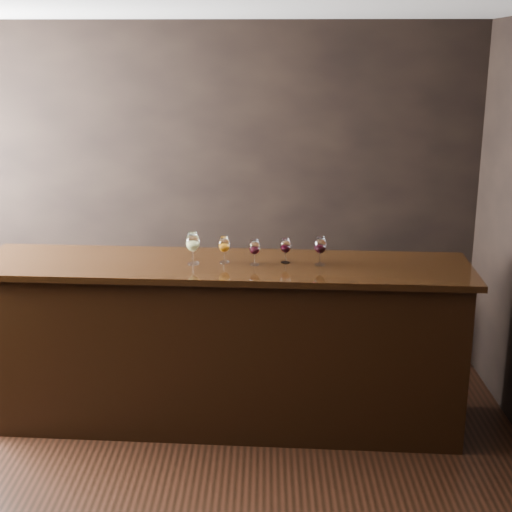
{
  "coord_description": "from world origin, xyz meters",
  "views": [
    {
      "loc": [
        0.75,
        -3.59,
        2.53
      ],
      "look_at": [
        0.68,
        1.02,
        1.23
      ],
      "focal_mm": 50.0,
      "sensor_mm": 36.0,
      "label": 1
    }
  ],
  "objects_px": {
    "glass_amber": "(224,245)",
    "glass_red_b": "(286,246)",
    "glass_red_c": "(320,246)",
    "bar_counter": "(223,347)",
    "back_bar_shelf": "(182,313)",
    "glass_red_a": "(255,248)",
    "glass_white": "(193,243)"
  },
  "relations": [
    {
      "from": "glass_white",
      "to": "back_bar_shelf",
      "type": "bearing_deg",
      "value": 101.66
    },
    {
      "from": "glass_white",
      "to": "glass_amber",
      "type": "xyz_separation_m",
      "value": [
        0.21,
        0.04,
        -0.03
      ]
    },
    {
      "from": "glass_white",
      "to": "glass_red_a",
      "type": "bearing_deg",
      "value": -2.12
    },
    {
      "from": "glass_amber",
      "to": "glass_red_c",
      "type": "distance_m",
      "value": 0.65
    },
    {
      "from": "bar_counter",
      "to": "glass_red_a",
      "type": "distance_m",
      "value": 0.76
    },
    {
      "from": "back_bar_shelf",
      "to": "glass_white",
      "type": "xyz_separation_m",
      "value": [
        0.21,
        -1.02,
        0.88
      ]
    },
    {
      "from": "glass_white",
      "to": "glass_amber",
      "type": "height_order",
      "value": "glass_white"
    },
    {
      "from": "glass_white",
      "to": "glass_red_a",
      "type": "relative_size",
      "value": 1.25
    },
    {
      "from": "back_bar_shelf",
      "to": "glass_white",
      "type": "distance_m",
      "value": 1.37
    },
    {
      "from": "bar_counter",
      "to": "glass_red_c",
      "type": "relative_size",
      "value": 16.77
    },
    {
      "from": "back_bar_shelf",
      "to": "glass_red_b",
      "type": "xyz_separation_m",
      "value": [
        0.83,
        -0.99,
        0.85
      ]
    },
    {
      "from": "back_bar_shelf",
      "to": "glass_amber",
      "type": "bearing_deg",
      "value": -66.97
    },
    {
      "from": "glass_red_c",
      "to": "bar_counter",
      "type": "bearing_deg",
      "value": 177.27
    },
    {
      "from": "glass_red_b",
      "to": "glass_amber",
      "type": "bearing_deg",
      "value": 179.39
    },
    {
      "from": "back_bar_shelf",
      "to": "glass_red_b",
      "type": "height_order",
      "value": "glass_red_b"
    },
    {
      "from": "glass_red_b",
      "to": "bar_counter",
      "type": "bearing_deg",
      "value": -177.97
    },
    {
      "from": "bar_counter",
      "to": "glass_amber",
      "type": "height_order",
      "value": "glass_amber"
    },
    {
      "from": "back_bar_shelf",
      "to": "glass_red_b",
      "type": "distance_m",
      "value": 1.55
    },
    {
      "from": "glass_amber",
      "to": "glass_red_a",
      "type": "distance_m",
      "value": 0.21
    },
    {
      "from": "glass_amber",
      "to": "glass_red_c",
      "type": "relative_size",
      "value": 0.92
    },
    {
      "from": "back_bar_shelf",
      "to": "glass_red_c",
      "type": "relative_size",
      "value": 12.72
    },
    {
      "from": "bar_counter",
      "to": "glass_red_c",
      "type": "height_order",
      "value": "glass_red_c"
    },
    {
      "from": "bar_counter",
      "to": "back_bar_shelf",
      "type": "height_order",
      "value": "bar_counter"
    },
    {
      "from": "glass_amber",
      "to": "glass_red_b",
      "type": "distance_m",
      "value": 0.41
    },
    {
      "from": "glass_amber",
      "to": "glass_red_b",
      "type": "height_order",
      "value": "glass_amber"
    },
    {
      "from": "bar_counter",
      "to": "glass_red_b",
      "type": "bearing_deg",
      "value": 5.5
    },
    {
      "from": "bar_counter",
      "to": "glass_red_b",
      "type": "relative_size",
      "value": 19.11
    },
    {
      "from": "bar_counter",
      "to": "glass_white",
      "type": "xyz_separation_m",
      "value": [
        -0.19,
        -0.02,
        0.76
      ]
    },
    {
      "from": "bar_counter",
      "to": "glass_red_a",
      "type": "relative_size",
      "value": 18.63
    },
    {
      "from": "glass_amber",
      "to": "glass_red_a",
      "type": "relative_size",
      "value": 1.02
    },
    {
      "from": "glass_red_a",
      "to": "glass_red_b",
      "type": "distance_m",
      "value": 0.21
    },
    {
      "from": "back_bar_shelf",
      "to": "glass_red_b",
      "type": "relative_size",
      "value": 14.49
    }
  ]
}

